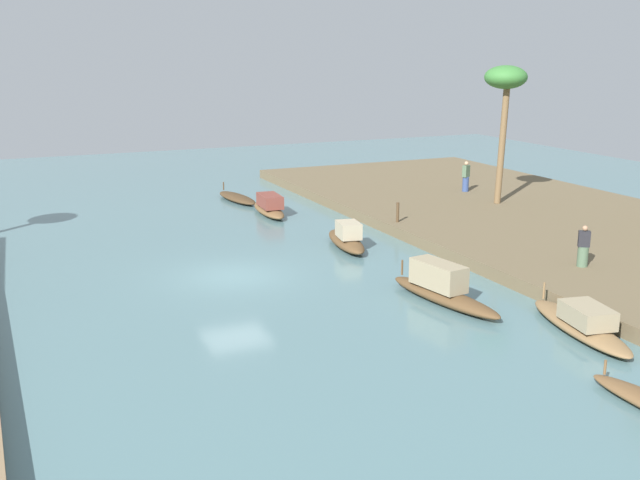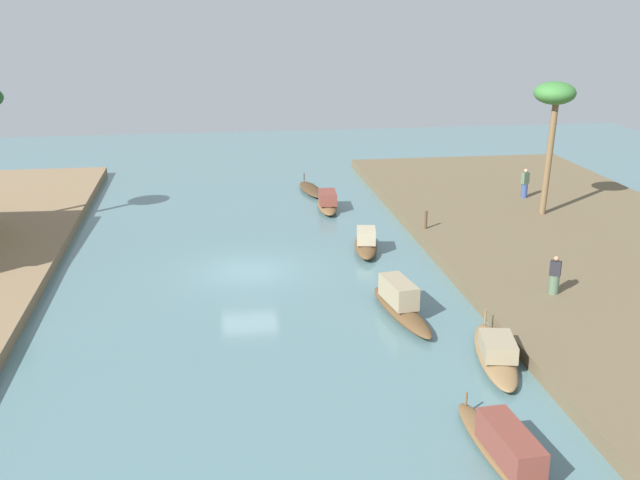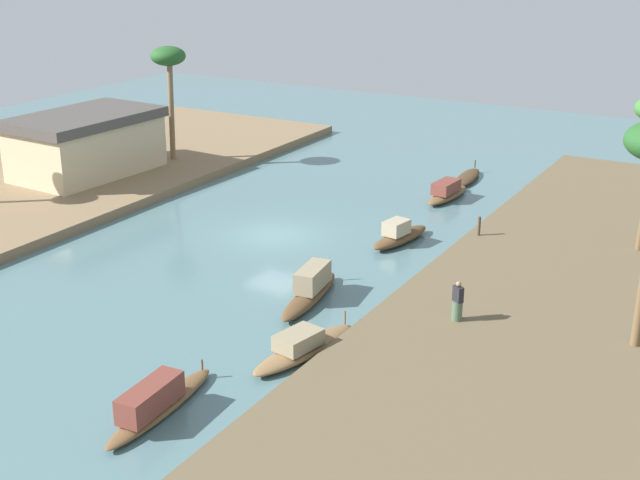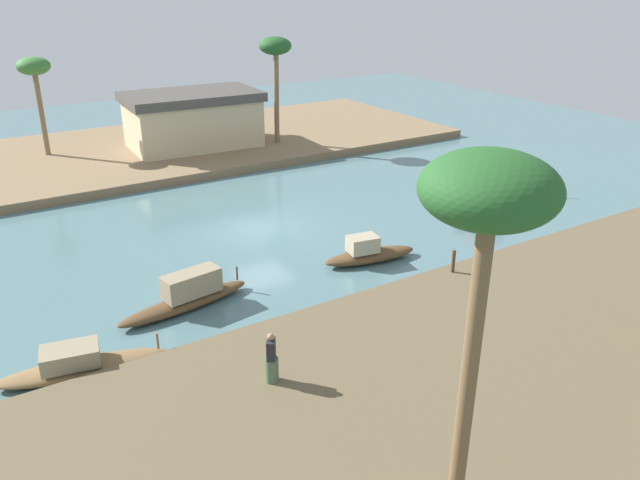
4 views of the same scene
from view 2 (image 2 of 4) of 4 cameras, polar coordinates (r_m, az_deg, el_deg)
The scene contains 12 objects.
river_water at distance 34.32m, azimuth -5.32°, elevation -2.35°, with size 74.49×74.49×0.00m, color slate.
riverbank_left at distance 38.48m, azimuth 19.50°, elevation -0.69°, with size 42.12×15.26×0.51m, color brown.
sampan_near_left_bank at distance 26.51m, azimuth 12.92°, elevation -8.15°, with size 5.21×2.11×0.99m.
sampan_with_tall_canopy at distance 29.53m, azimuth 5.98°, elevation -4.71°, with size 5.28×1.75×1.36m.
sampan_with_red_awning at distance 44.03m, azimuth 0.54°, elevation 2.81°, with size 4.25×1.38×1.09m.
sampan_midstream at distance 48.03m, azimuth -0.66°, elevation 3.78°, with size 4.30×1.55×0.81m.
sampan_foreground at distance 36.86m, azimuth 3.42°, elevation -0.22°, with size 4.24×1.76×1.20m.
sampan_upstream_small at distance 21.21m, azimuth 13.58°, elevation -14.83°, with size 5.38×1.31×1.18m.
person_on_near_bank at distance 46.15m, azimuth 14.96°, elevation 4.00°, with size 0.48×0.52×1.70m.
person_by_mooring at distance 31.48m, azimuth 17.01°, elevation -2.73°, with size 0.55×0.55×1.55m.
mooring_post at distance 38.95m, azimuth 7.87°, elevation 1.50°, with size 0.14×0.14×0.92m, color #4C3823.
palm_tree_left_far at distance 41.95m, azimuth 16.98°, elevation 9.88°, with size 2.14×2.14×7.03m.
Camera 2 is at (-32.24, 1.44, 11.68)m, focal length 43.13 mm.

